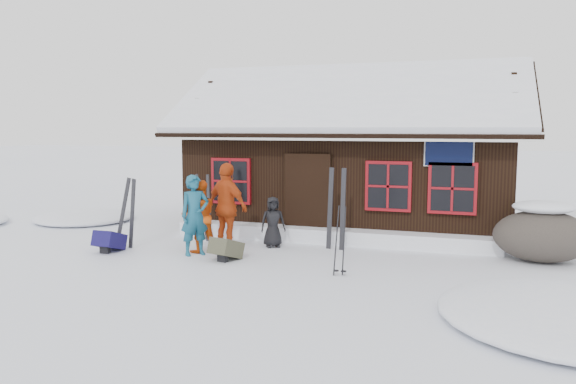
% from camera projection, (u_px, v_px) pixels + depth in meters
% --- Properties ---
extents(ground, '(120.00, 120.00, 0.00)m').
position_uv_depth(ground, '(232.00, 259.00, 11.47)').
color(ground, white).
rests_on(ground, ground).
extents(mountain_hut, '(8.90, 6.09, 4.42)m').
position_uv_depth(mountain_hut, '(355.00, 167.00, 15.50)').
color(mountain_hut, black).
rests_on(mountain_hut, ground).
extents(snow_drift, '(7.60, 0.60, 0.35)m').
position_uv_depth(snow_drift, '(330.00, 235.00, 13.09)').
color(snow_drift, white).
rests_on(snow_drift, ground).
extents(snow_mounds, '(20.60, 13.20, 0.48)m').
position_uv_depth(snow_mounds, '(332.00, 246.00, 12.70)').
color(snow_mounds, white).
rests_on(snow_mounds, ground).
extents(skier_teal, '(0.72, 0.73, 1.69)m').
position_uv_depth(skier_teal, '(195.00, 215.00, 11.74)').
color(skier_teal, '#17536E').
rests_on(skier_teal, ground).
extents(skier_orange_left, '(0.96, 0.94, 1.56)m').
position_uv_depth(skier_orange_left, '(199.00, 216.00, 12.02)').
color(skier_orange_left, '#D34C0E').
rests_on(skier_orange_left, ground).
extents(skier_orange_right, '(1.22, 0.86, 1.92)m').
position_uv_depth(skier_orange_right, '(227.00, 207.00, 12.12)').
color(skier_orange_right, '#BB3F13').
rests_on(skier_orange_right, ground).
extents(skier_crouched, '(0.66, 0.60, 1.14)m').
position_uv_depth(skier_crouched, '(273.00, 222.00, 12.57)').
color(skier_crouched, black).
rests_on(skier_crouched, ground).
extents(boulder, '(1.88, 1.41, 1.11)m').
position_uv_depth(boulder, '(542.00, 234.00, 11.19)').
color(boulder, '#453E37').
rests_on(boulder, ground).
extents(ski_pair_left, '(0.66, 0.23, 1.63)m').
position_uv_depth(ski_pair_left, '(127.00, 214.00, 12.37)').
color(ski_pair_left, black).
rests_on(ski_pair_left, ground).
extents(ski_pair_mid, '(0.55, 0.30, 1.64)m').
position_uv_depth(ski_pair_mid, '(206.00, 209.00, 13.14)').
color(ski_pair_mid, black).
rests_on(ski_pair_mid, ground).
extents(ski_pair_right, '(0.46, 0.14, 1.86)m').
position_uv_depth(ski_pair_right, '(336.00, 210.00, 12.27)').
color(ski_pair_right, black).
rests_on(ski_pair_right, ground).
extents(ski_poles, '(0.24, 0.12, 1.32)m').
position_uv_depth(ski_poles, '(340.00, 242.00, 10.14)').
color(ski_poles, black).
rests_on(ski_poles, ground).
extents(backpack_blue, '(0.47, 0.62, 0.33)m').
position_uv_depth(backpack_blue, '(110.00, 244.00, 12.12)').
color(backpack_blue, '#161149').
rests_on(backpack_blue, ground).
extents(backpack_olive, '(0.59, 0.70, 0.33)m').
position_uv_depth(backpack_olive, '(226.00, 252.00, 11.35)').
color(backpack_olive, '#444431').
rests_on(backpack_olive, ground).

